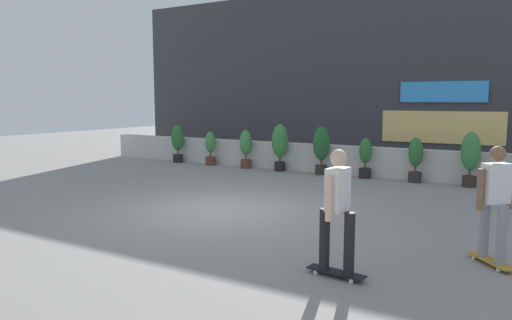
% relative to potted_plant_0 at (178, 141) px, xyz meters
% --- Properties ---
extents(ground_plane, '(48.00, 48.00, 0.00)m').
position_rel_potted_plant_0_xyz_m(ground_plane, '(5.77, -5.55, -0.80)').
color(ground_plane, gray).
extents(planter_wall, '(18.00, 0.40, 0.90)m').
position_rel_potted_plant_0_xyz_m(planter_wall, '(5.77, 0.45, -0.35)').
color(planter_wall, beige).
rests_on(planter_wall, ground).
extents(building_backdrop, '(20.00, 2.08, 6.50)m').
position_rel_potted_plant_0_xyz_m(building_backdrop, '(5.77, 4.45, 2.44)').
color(building_backdrop, '#38383D').
rests_on(building_backdrop, ground).
extents(potted_plant_0, '(0.47, 0.47, 1.40)m').
position_rel_potted_plant_0_xyz_m(potted_plant_0, '(0.00, 0.00, 0.00)').
color(potted_plant_0, black).
rests_on(potted_plant_0, ground).
extents(potted_plant_1, '(0.37, 0.37, 1.20)m').
position_rel_potted_plant_0_xyz_m(potted_plant_1, '(1.50, 0.00, -0.16)').
color(potted_plant_1, brown).
rests_on(potted_plant_1, ground).
extents(potted_plant_2, '(0.42, 0.42, 1.31)m').
position_rel_potted_plant_0_xyz_m(potted_plant_2, '(2.99, 0.00, -0.07)').
color(potted_plant_2, brown).
rests_on(potted_plant_2, ground).
extents(potted_plant_3, '(0.53, 0.53, 1.54)m').
position_rel_potted_plant_0_xyz_m(potted_plant_3, '(4.31, 0.00, 0.10)').
color(potted_plant_3, black).
rests_on(potted_plant_3, ground).
extents(potted_plant_4, '(0.52, 0.52, 1.51)m').
position_rel_potted_plant_0_xyz_m(potted_plant_4, '(5.77, -0.00, 0.08)').
color(potted_plant_4, '#2D2823').
rests_on(potted_plant_4, ground).
extents(potted_plant_5, '(0.37, 0.37, 1.21)m').
position_rel_potted_plant_0_xyz_m(potted_plant_5, '(7.18, 0.00, -0.16)').
color(potted_plant_5, black).
rests_on(potted_plant_5, ground).
extents(potted_plant_6, '(0.40, 0.40, 1.28)m').
position_rel_potted_plant_0_xyz_m(potted_plant_6, '(8.63, -0.00, -0.10)').
color(potted_plant_6, '#2D2823').
rests_on(potted_plant_6, ground).
extents(potted_plant_7, '(0.51, 0.51, 1.48)m').
position_rel_potted_plant_0_xyz_m(potted_plant_7, '(10.05, -0.00, 0.06)').
color(potted_plant_7, '#2D2823').
rests_on(potted_plant_7, ground).
extents(skater_foreground, '(0.68, 0.73, 1.70)m').
position_rel_potted_plant_0_xyz_m(skater_foreground, '(11.04, -6.47, 0.14)').
color(skater_foreground, '#BF8C26').
rests_on(skater_foreground, ground).
extents(skater_mid_plaza, '(0.82, 0.56, 1.70)m').
position_rel_potted_plant_0_xyz_m(skater_mid_plaza, '(9.30, -8.00, 0.14)').
color(skater_mid_plaza, black).
rests_on(skater_mid_plaza, ground).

